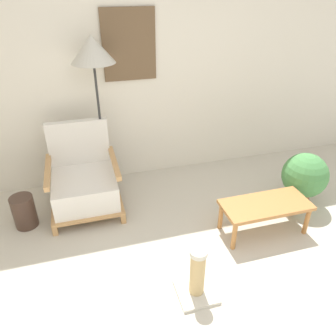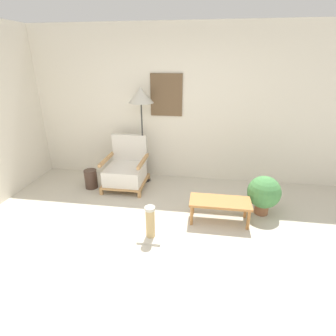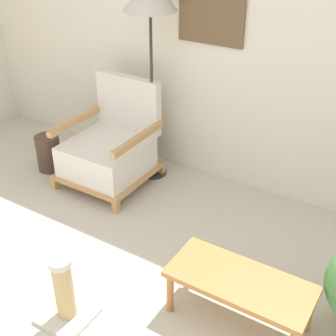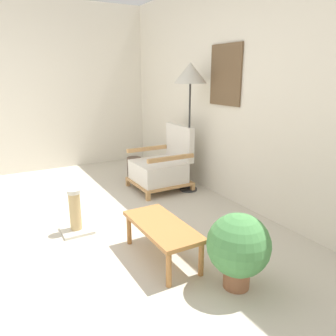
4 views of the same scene
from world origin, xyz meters
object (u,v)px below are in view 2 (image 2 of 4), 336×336
Objects in this scene: potted_plant at (264,193)px; armchair at (126,170)px; scratching_post at (150,226)px; coffee_table at (220,203)px; floor_lamp at (141,99)px; vase at (91,179)px.

armchair is at bearing 165.63° from potted_plant.
potted_plant reaches higher than scratching_post.
floor_lamp is at bearing 139.66° from coffee_table.
vase is (-0.61, -0.15, -0.14)m from armchair.
armchair is at bearing 14.24° from vase.
potted_plant is (2.00, -0.86, -1.18)m from floor_lamp.
potted_plant is at bearing -8.42° from vase.
potted_plant is at bearing -23.33° from floor_lamp.
vase is 1.83m from scratching_post.
scratching_post is (0.49, -1.69, -1.34)m from floor_lamp.
potted_plant reaches higher than coffee_table.
coffee_table is at bearing -40.34° from floor_lamp.
coffee_table is at bearing 30.89° from scratching_post.
armchair is 1.49× the size of potted_plant.
scratching_post is (-0.88, -0.52, -0.11)m from coffee_table.
vase reaches higher than coffee_table.
armchair reaches higher than potted_plant.
floor_lamp is 2.03× the size of coffee_table.
armchair reaches higher than coffee_table.
vase is at bearing -165.76° from armchair.
vase is at bearing 162.03° from coffee_table.
potted_plant is at bearing 28.63° from scratching_post.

